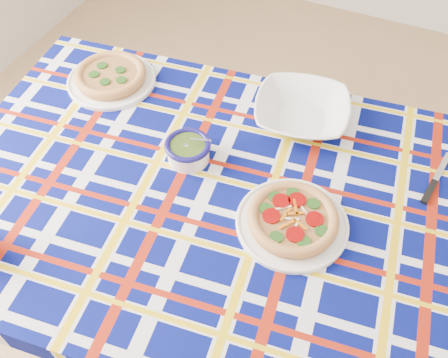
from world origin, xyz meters
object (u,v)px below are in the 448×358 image
at_px(pesto_bowl, 188,149).
at_px(serving_bowl, 302,112).
at_px(dining_table, 235,216).
at_px(main_focaccia_plate, 293,218).

distance_m(pesto_bowl, serving_bowl, 0.33).
distance_m(dining_table, main_focaccia_plate, 0.18).
bearing_deg(main_focaccia_plate, pesto_bowl, 164.42).
relative_size(pesto_bowl, serving_bowl, 0.46).
distance_m(dining_table, pesto_bowl, 0.20).
height_order(dining_table, main_focaccia_plate, main_focaccia_plate).
xyz_separation_m(pesto_bowl, serving_bowl, (0.21, 0.25, -0.00)).
xyz_separation_m(dining_table, serving_bowl, (0.05, 0.32, 0.10)).
height_order(main_focaccia_plate, serving_bowl, serving_bowl).
bearing_deg(pesto_bowl, main_focaccia_plate, -15.58).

